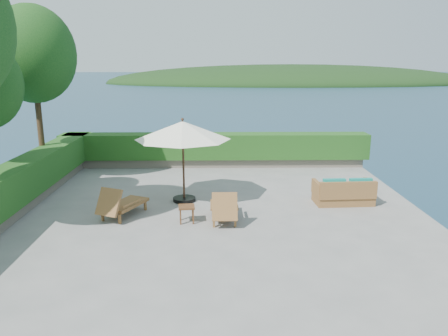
{
  "coord_description": "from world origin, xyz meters",
  "views": [
    {
      "loc": [
        0.11,
        -11.81,
        4.19
      ],
      "look_at": [
        0.3,
        0.8,
        1.1
      ],
      "focal_mm": 35.0,
      "sensor_mm": 36.0,
      "label": 1
    }
  ],
  "objects_px": {
    "lounge_right": "(224,207)",
    "side_table": "(187,209)",
    "patio_umbrella": "(183,131)",
    "lounge_left": "(121,204)",
    "wicker_loveseat": "(344,193)"
  },
  "relations": [
    {
      "from": "patio_umbrella",
      "to": "wicker_loveseat",
      "type": "distance_m",
      "value": 5.18
    },
    {
      "from": "patio_umbrella",
      "to": "lounge_right",
      "type": "distance_m",
      "value": 2.78
    },
    {
      "from": "lounge_left",
      "to": "wicker_loveseat",
      "type": "relative_size",
      "value": 0.97
    },
    {
      "from": "patio_umbrella",
      "to": "lounge_right",
      "type": "bearing_deg",
      "value": -55.66
    },
    {
      "from": "lounge_left",
      "to": "lounge_right",
      "type": "relative_size",
      "value": 1.08
    },
    {
      "from": "patio_umbrella",
      "to": "lounge_right",
      "type": "relative_size",
      "value": 1.86
    },
    {
      "from": "lounge_right",
      "to": "side_table",
      "type": "height_order",
      "value": "lounge_right"
    },
    {
      "from": "wicker_loveseat",
      "to": "lounge_left",
      "type": "bearing_deg",
      "value": -173.79
    },
    {
      "from": "lounge_left",
      "to": "wicker_loveseat",
      "type": "xyz_separation_m",
      "value": [
        6.46,
        1.06,
        -0.06
      ]
    },
    {
      "from": "lounge_left",
      "to": "wicker_loveseat",
      "type": "bearing_deg",
      "value": 33.92
    },
    {
      "from": "patio_umbrella",
      "to": "wicker_loveseat",
      "type": "bearing_deg",
      "value": -4.06
    },
    {
      "from": "patio_umbrella",
      "to": "lounge_right",
      "type": "xyz_separation_m",
      "value": [
        1.2,
        -1.76,
        -1.79
      ]
    },
    {
      "from": "lounge_left",
      "to": "patio_umbrella",
      "type": "bearing_deg",
      "value": 65.36
    },
    {
      "from": "side_table",
      "to": "patio_umbrella",
      "type": "bearing_deg",
      "value": 96.34
    },
    {
      "from": "patio_umbrella",
      "to": "lounge_left",
      "type": "distance_m",
      "value": 2.79
    }
  ]
}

